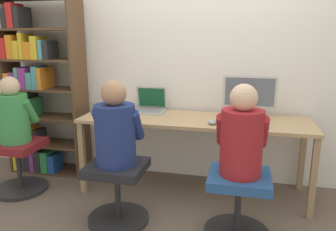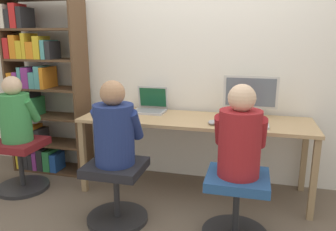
{
  "view_description": "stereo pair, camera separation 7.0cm",
  "coord_description": "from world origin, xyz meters",
  "px_view_note": "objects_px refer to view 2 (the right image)",
  "views": [
    {
      "loc": [
        0.43,
        -2.61,
        1.47
      ],
      "look_at": [
        -0.21,
        0.13,
        0.78
      ],
      "focal_mm": 35.0,
      "sensor_mm": 36.0,
      "label": 1
    },
    {
      "loc": [
        0.5,
        -2.6,
        1.47
      ],
      "look_at": [
        -0.21,
        0.13,
        0.78
      ],
      "focal_mm": 35.0,
      "sensor_mm": 36.0,
      "label": 2
    }
  ],
  "objects_px": {
    "laptop": "(150,107)",
    "office_chair_left": "(236,202)",
    "bookshelf": "(38,92)",
    "office_chair_side": "(21,162)",
    "office_chair_right": "(116,189)",
    "person_near_shelf": "(15,113)",
    "person_at_monitor": "(240,137)",
    "person_at_laptop": "(114,129)",
    "desktop_monitor": "(250,97)",
    "keyboard": "(244,125)"
  },
  "relations": [
    {
      "from": "desktop_monitor",
      "to": "bookshelf",
      "type": "xyz_separation_m",
      "value": [
        -2.21,
        -0.05,
        -0.04
      ]
    },
    {
      "from": "keyboard",
      "to": "office_chair_left",
      "type": "bearing_deg",
      "value": -91.33
    },
    {
      "from": "desktop_monitor",
      "to": "office_chair_side",
      "type": "bearing_deg",
      "value": -165.9
    },
    {
      "from": "office_chair_left",
      "to": "office_chair_right",
      "type": "relative_size",
      "value": 1.0
    },
    {
      "from": "keyboard",
      "to": "bookshelf",
      "type": "relative_size",
      "value": 0.22
    },
    {
      "from": "desktop_monitor",
      "to": "laptop",
      "type": "bearing_deg",
      "value": 179.01
    },
    {
      "from": "office_chair_right",
      "to": "person_near_shelf",
      "type": "xyz_separation_m",
      "value": [
        -1.13,
        0.3,
        0.49
      ]
    },
    {
      "from": "person_at_laptop",
      "to": "person_near_shelf",
      "type": "distance_m",
      "value": 1.17
    },
    {
      "from": "desktop_monitor",
      "to": "office_chair_left",
      "type": "distance_m",
      "value": 1.04
    },
    {
      "from": "keyboard",
      "to": "person_at_monitor",
      "type": "relative_size",
      "value": 0.63
    },
    {
      "from": "bookshelf",
      "to": "office_chair_side",
      "type": "bearing_deg",
      "value": -80.13
    },
    {
      "from": "laptop",
      "to": "office_chair_left",
      "type": "distance_m",
      "value": 1.34
    },
    {
      "from": "laptop",
      "to": "keyboard",
      "type": "height_order",
      "value": "laptop"
    },
    {
      "from": "person_at_laptop",
      "to": "office_chair_side",
      "type": "height_order",
      "value": "person_at_laptop"
    },
    {
      "from": "desktop_monitor",
      "to": "person_at_monitor",
      "type": "distance_m",
      "value": 0.83
    },
    {
      "from": "office_chair_left",
      "to": "bookshelf",
      "type": "bearing_deg",
      "value": 160.29
    },
    {
      "from": "laptop",
      "to": "person_near_shelf",
      "type": "distance_m",
      "value": 1.28
    },
    {
      "from": "person_at_laptop",
      "to": "office_chair_left",
      "type": "bearing_deg",
      "value": 0.44
    },
    {
      "from": "office_chair_left",
      "to": "person_at_monitor",
      "type": "distance_m",
      "value": 0.5
    },
    {
      "from": "desktop_monitor",
      "to": "person_at_laptop",
      "type": "relative_size",
      "value": 0.76
    },
    {
      "from": "laptop",
      "to": "person_near_shelf",
      "type": "relative_size",
      "value": 0.51
    },
    {
      "from": "desktop_monitor",
      "to": "office_chair_right",
      "type": "xyz_separation_m",
      "value": [
        -0.99,
        -0.83,
        -0.65
      ]
    },
    {
      "from": "person_near_shelf",
      "to": "person_at_laptop",
      "type": "bearing_deg",
      "value": -14.72
    },
    {
      "from": "laptop",
      "to": "person_at_monitor",
      "type": "relative_size",
      "value": 0.48
    },
    {
      "from": "person_at_laptop",
      "to": "bookshelf",
      "type": "height_order",
      "value": "bookshelf"
    },
    {
      "from": "laptop",
      "to": "office_chair_left",
      "type": "bearing_deg",
      "value": -42.29
    },
    {
      "from": "person_at_monitor",
      "to": "person_at_laptop",
      "type": "distance_m",
      "value": 0.94
    },
    {
      "from": "office_chair_left",
      "to": "bookshelf",
      "type": "distance_m",
      "value": 2.37
    },
    {
      "from": "person_at_monitor",
      "to": "person_at_laptop",
      "type": "bearing_deg",
      "value": -179.27
    },
    {
      "from": "office_chair_left",
      "to": "office_chair_right",
      "type": "height_order",
      "value": "same"
    },
    {
      "from": "person_at_monitor",
      "to": "bookshelf",
      "type": "relative_size",
      "value": 0.36
    },
    {
      "from": "person_at_monitor",
      "to": "person_at_laptop",
      "type": "relative_size",
      "value": 1.01
    },
    {
      "from": "laptop",
      "to": "person_at_monitor",
      "type": "xyz_separation_m",
      "value": [
        0.92,
        -0.83,
        0.01
      ]
    },
    {
      "from": "office_chair_side",
      "to": "person_at_laptop",
      "type": "bearing_deg",
      "value": -14.51
    },
    {
      "from": "keyboard",
      "to": "office_chair_left",
      "type": "distance_m",
      "value": 0.68
    },
    {
      "from": "office_chair_side",
      "to": "person_at_monitor",
      "type": "bearing_deg",
      "value": -7.7
    },
    {
      "from": "person_at_laptop",
      "to": "bookshelf",
      "type": "bearing_deg",
      "value": 147.28
    },
    {
      "from": "desktop_monitor",
      "to": "person_at_laptop",
      "type": "xyz_separation_m",
      "value": [
        -0.99,
        -0.83,
        -0.15
      ]
    },
    {
      "from": "office_chair_side",
      "to": "laptop",
      "type": "bearing_deg",
      "value": 25.48
    },
    {
      "from": "bookshelf",
      "to": "person_at_laptop",
      "type": "bearing_deg",
      "value": -32.72
    },
    {
      "from": "person_near_shelf",
      "to": "laptop",
      "type": "bearing_deg",
      "value": 25.3
    },
    {
      "from": "office_chair_side",
      "to": "person_near_shelf",
      "type": "bearing_deg",
      "value": 90.0
    },
    {
      "from": "keyboard",
      "to": "bookshelf",
      "type": "bearing_deg",
      "value": 172.99
    },
    {
      "from": "office_chair_left",
      "to": "desktop_monitor",
      "type": "bearing_deg",
      "value": 86.41
    },
    {
      "from": "desktop_monitor",
      "to": "office_chair_side",
      "type": "distance_m",
      "value": 2.28
    },
    {
      "from": "keyboard",
      "to": "laptop",
      "type": "bearing_deg",
      "value": 160.51
    },
    {
      "from": "office_chair_right",
      "to": "person_at_laptop",
      "type": "bearing_deg",
      "value": 90.0
    },
    {
      "from": "office_chair_right",
      "to": "person_near_shelf",
      "type": "distance_m",
      "value": 1.27
    },
    {
      "from": "office_chair_left",
      "to": "person_at_laptop",
      "type": "xyz_separation_m",
      "value": [
        -0.94,
        -0.01,
        0.5
      ]
    },
    {
      "from": "office_chair_side",
      "to": "person_near_shelf",
      "type": "xyz_separation_m",
      "value": [
        0.0,
        0.0,
        0.49
      ]
    }
  ]
}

